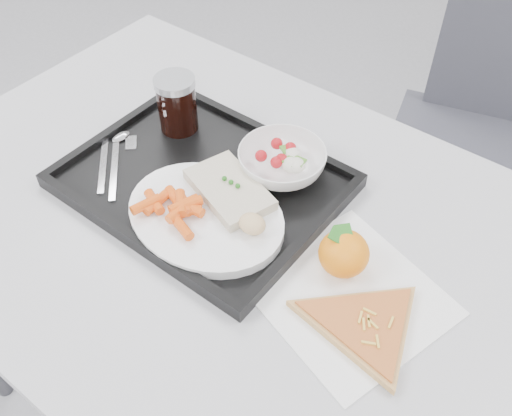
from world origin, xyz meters
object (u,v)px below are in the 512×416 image
Objects in this scene: tray at (202,183)px; cola_glass at (177,103)px; salad_bowl at (282,162)px; chair at (490,115)px; table at (235,246)px; pizza_slice at (365,325)px; tangerine at (344,253)px; dinner_plate at (206,216)px.

tray is 0.17m from cola_glass.
chair is at bearing 76.90° from salad_bowl.
cola_glass reaches higher than table.
cola_glass reaches higher than tray.
cola_glass is 0.37× the size of pizza_slice.
table is at bearing -101.37° from chair.
tangerine reaches higher than salad_bowl.
tray is at bearing -32.54° from cola_glass.
table is at bearing -26.53° from cola_glass.
salad_bowl is (0.10, 0.10, 0.03)m from tray.
tangerine reaches higher than pizza_slice.
table is at bearing 170.10° from pizza_slice.
salad_bowl is 1.51× the size of tangerine.
dinner_plate is 2.50× the size of cola_glass.
tray reaches higher than pizza_slice.
tray is at bearing -107.93° from chair.
tangerine is (0.19, 0.02, 0.10)m from table.
dinner_plate is (-0.03, -0.04, 0.09)m from table.
tangerine reaches higher than table.
chair is 0.92m from pizza_slice.
dinner_plate is 0.17m from salad_bowl.
dinner_plate is 0.30m from pizza_slice.
chair is at bearing 61.64° from cola_glass.
dinner_plate is 0.25m from cola_glass.
tray is at bearing 168.27° from pizza_slice.
dinner_plate is 1.78× the size of salad_bowl.
cola_glass is (-0.13, 0.08, 0.06)m from tray.
tangerine is at bearing 7.33° from table.
cola_glass is 0.53m from pizza_slice.
dinner_plate is at bearing -100.21° from salad_bowl.
tray is at bearing 135.34° from dinner_plate.
dinner_plate is at bearing -37.12° from cola_glass.
pizza_slice is at bearing -17.75° from cola_glass.
tangerine reaches higher than dinner_plate.
salad_bowl is 0.53× the size of pizza_slice.
table is 2.67× the size of tray.
salad_bowl is 1.41× the size of cola_glass.
salad_bowl reaches higher than tray.
salad_bowl is at bearing -103.10° from chair.
tray is at bearing 179.26° from tangerine.
tray is 0.38m from pizza_slice.
cola_glass is (-0.20, 0.15, 0.05)m from dinner_plate.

